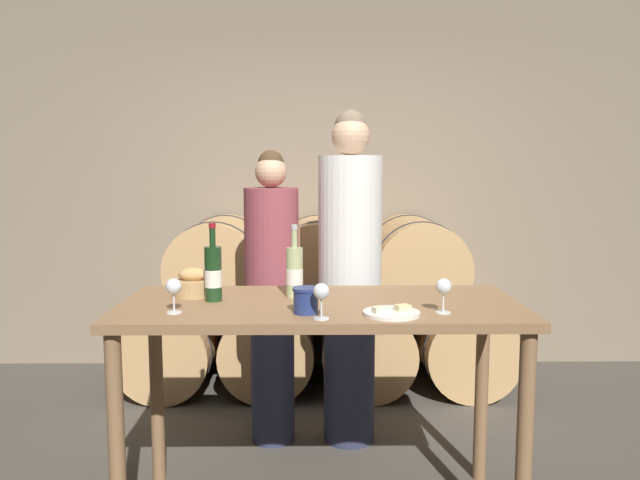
% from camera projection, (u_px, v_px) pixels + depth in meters
% --- Properties ---
extents(stone_wall_back, '(10.00, 0.12, 3.20)m').
position_uv_depth(stone_wall_back, '(317.00, 157.00, 4.76)').
color(stone_wall_back, gray).
rests_on(stone_wall_back, ground_plane).
extents(barrel_stack, '(2.65, 0.85, 1.19)m').
position_uv_depth(barrel_stack, '(318.00, 308.00, 4.34)').
color(barrel_stack, tan).
rests_on(barrel_stack, ground_plane).
extents(tasting_table, '(1.70, 0.74, 0.96)m').
position_uv_depth(tasting_table, '(320.00, 332.00, 2.67)').
color(tasting_table, olive).
rests_on(tasting_table, ground_plane).
extents(person_left, '(0.30, 0.30, 1.62)m').
position_uv_depth(person_left, '(272.00, 295.00, 3.42)').
color(person_left, '#2D334C').
rests_on(person_left, ground_plane).
extents(person_right, '(0.35, 0.35, 1.83)m').
position_uv_depth(person_right, '(350.00, 275.00, 3.41)').
color(person_right, '#2D334C').
rests_on(person_right, ground_plane).
extents(wine_bottle_red, '(0.08, 0.08, 0.34)m').
position_uv_depth(wine_bottle_red, '(213.00, 273.00, 2.67)').
color(wine_bottle_red, '#193819').
rests_on(wine_bottle_red, tasting_table).
extents(wine_bottle_white, '(0.08, 0.08, 0.32)m').
position_uv_depth(wine_bottle_white, '(294.00, 272.00, 2.75)').
color(wine_bottle_white, '#ADBC7F').
rests_on(wine_bottle_white, tasting_table).
extents(blue_crock, '(0.11, 0.11, 0.10)m').
position_uv_depth(blue_crock, '(306.00, 299.00, 2.45)').
color(blue_crock, navy).
rests_on(blue_crock, tasting_table).
extents(bread_basket, '(0.18, 0.18, 0.13)m').
position_uv_depth(bread_basket, '(193.00, 285.00, 2.78)').
color(bread_basket, tan).
rests_on(bread_basket, tasting_table).
extents(cheese_plate, '(0.22, 0.22, 0.04)m').
position_uv_depth(cheese_plate, '(392.00, 313.00, 2.43)').
color(cheese_plate, white).
rests_on(cheese_plate, tasting_table).
extents(wine_glass_far_left, '(0.06, 0.06, 0.14)m').
position_uv_depth(wine_glass_far_left, '(174.00, 288.00, 2.45)').
color(wine_glass_far_left, white).
rests_on(wine_glass_far_left, tasting_table).
extents(wine_glass_left, '(0.06, 0.06, 0.14)m').
position_uv_depth(wine_glass_left, '(322.00, 293.00, 2.35)').
color(wine_glass_left, white).
rests_on(wine_glass_left, tasting_table).
extents(wine_glass_center, '(0.06, 0.06, 0.14)m').
position_uv_depth(wine_glass_center, '(444.00, 288.00, 2.45)').
color(wine_glass_center, white).
rests_on(wine_glass_center, tasting_table).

